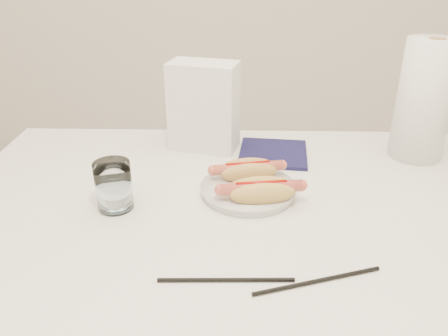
{
  "coord_description": "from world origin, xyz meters",
  "views": [
    {
      "loc": [
        -0.01,
        -0.78,
        1.22
      ],
      "look_at": [
        -0.03,
        0.02,
        0.82
      ],
      "focal_mm": 35.96,
      "sensor_mm": 36.0,
      "label": 1
    }
  ],
  "objects_px": {
    "hotdog_left": "(248,170)",
    "hotdog_right": "(261,191)",
    "water_glass": "(114,186)",
    "napkin_box": "(204,107)",
    "paper_towel_roll": "(425,100)",
    "table": "(237,229)",
    "plate": "(248,190)"
  },
  "relations": [
    {
      "from": "napkin_box",
      "to": "paper_towel_roll",
      "type": "height_order",
      "value": "paper_towel_roll"
    },
    {
      "from": "hotdog_left",
      "to": "napkin_box",
      "type": "xyz_separation_m",
      "value": [
        -0.11,
        0.2,
        0.07
      ]
    },
    {
      "from": "table",
      "to": "hotdog_left",
      "type": "distance_m",
      "value": 0.13
    },
    {
      "from": "hotdog_right",
      "to": "paper_towel_roll",
      "type": "bearing_deg",
      "value": 24.87
    },
    {
      "from": "table",
      "to": "water_glass",
      "type": "distance_m",
      "value": 0.27
    },
    {
      "from": "plate",
      "to": "hotdog_right",
      "type": "height_order",
      "value": "hotdog_right"
    },
    {
      "from": "water_glass",
      "to": "paper_towel_roll",
      "type": "bearing_deg",
      "value": 21.18
    },
    {
      "from": "plate",
      "to": "hotdog_left",
      "type": "distance_m",
      "value": 0.05
    },
    {
      "from": "hotdog_left",
      "to": "hotdog_right",
      "type": "bearing_deg",
      "value": -86.31
    },
    {
      "from": "plate",
      "to": "table",
      "type": "bearing_deg",
      "value": -116.74
    },
    {
      "from": "hotdog_right",
      "to": "water_glass",
      "type": "xyz_separation_m",
      "value": [
        -0.29,
        -0.01,
        0.01
      ]
    },
    {
      "from": "table",
      "to": "paper_towel_roll",
      "type": "height_order",
      "value": "paper_towel_roll"
    },
    {
      "from": "water_glass",
      "to": "napkin_box",
      "type": "distance_m",
      "value": 0.34
    },
    {
      "from": "hotdog_left",
      "to": "napkin_box",
      "type": "distance_m",
      "value": 0.24
    },
    {
      "from": "plate",
      "to": "water_glass",
      "type": "relative_size",
      "value": 1.96
    },
    {
      "from": "hotdog_left",
      "to": "hotdog_right",
      "type": "relative_size",
      "value": 0.94
    },
    {
      "from": "hotdog_right",
      "to": "napkin_box",
      "type": "relative_size",
      "value": 0.74
    },
    {
      "from": "hotdog_right",
      "to": "plate",
      "type": "bearing_deg",
      "value": 107.05
    },
    {
      "from": "table",
      "to": "plate",
      "type": "distance_m",
      "value": 0.08
    },
    {
      "from": "hotdog_right",
      "to": "paper_towel_roll",
      "type": "distance_m",
      "value": 0.48
    },
    {
      "from": "plate",
      "to": "napkin_box",
      "type": "distance_m",
      "value": 0.28
    },
    {
      "from": "table",
      "to": "plate",
      "type": "relative_size",
      "value": 6.22
    },
    {
      "from": "hotdog_right",
      "to": "paper_towel_roll",
      "type": "xyz_separation_m",
      "value": [
        0.39,
        0.25,
        0.11
      ]
    },
    {
      "from": "water_glass",
      "to": "hotdog_right",
      "type": "bearing_deg",
      "value": 1.99
    },
    {
      "from": "plate",
      "to": "hotdog_right",
      "type": "distance_m",
      "value": 0.06
    },
    {
      "from": "plate",
      "to": "hotdog_left",
      "type": "xyz_separation_m",
      "value": [
        -0.0,
        0.04,
        0.03
      ]
    },
    {
      "from": "plate",
      "to": "hotdog_left",
      "type": "height_order",
      "value": "hotdog_left"
    },
    {
      "from": "hotdog_right",
      "to": "napkin_box",
      "type": "bearing_deg",
      "value": 106.19
    },
    {
      "from": "table",
      "to": "napkin_box",
      "type": "bearing_deg",
      "value": 106.63
    },
    {
      "from": "table",
      "to": "plate",
      "type": "bearing_deg",
      "value": 63.26
    },
    {
      "from": "hotdog_right",
      "to": "napkin_box",
      "type": "xyz_separation_m",
      "value": [
        -0.13,
        0.29,
        0.07
      ]
    },
    {
      "from": "water_glass",
      "to": "napkin_box",
      "type": "relative_size",
      "value": 0.45
    }
  ]
}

